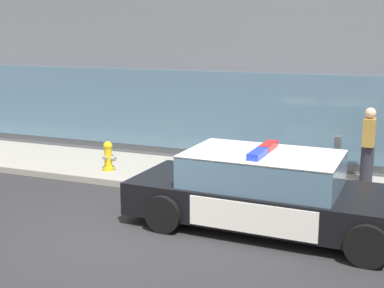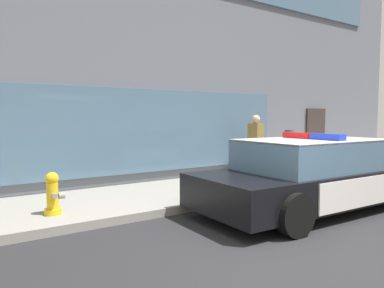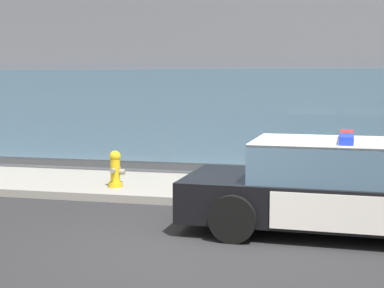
% 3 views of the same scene
% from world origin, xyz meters
% --- Properties ---
extents(ground, '(48.00, 48.00, 0.00)m').
position_xyz_m(ground, '(0.00, 0.00, 0.00)').
color(ground, '#262628').
extents(sidewalk, '(48.00, 2.64, 0.15)m').
position_xyz_m(sidewalk, '(0.00, 3.81, 0.07)').
color(sidewalk, gray).
rests_on(sidewalk, ground).
extents(storefront_building, '(20.83, 9.27, 8.12)m').
position_xyz_m(storefront_building, '(1.06, 9.77, 4.06)').
color(storefront_building, slate).
rests_on(storefront_building, ground).
extents(police_cruiser, '(5.25, 2.27, 1.49)m').
position_xyz_m(police_cruiser, '(2.27, 1.32, 0.68)').
color(police_cruiser, black).
rests_on(police_cruiser, ground).
extents(fire_hydrant, '(0.34, 0.39, 0.73)m').
position_xyz_m(fire_hydrant, '(-2.23, 3.23, 0.50)').
color(fire_hydrant, gold).
rests_on(fire_hydrant, sidewalk).
extents(pedestrian_on_sidewalk, '(0.28, 0.40, 1.71)m').
position_xyz_m(pedestrian_on_sidewalk, '(3.72, 4.49, 1.01)').
color(pedestrian_on_sidewalk, '#23232D').
rests_on(pedestrian_on_sidewalk, sidewalk).
extents(parking_meter, '(0.12, 0.18, 1.34)m').
position_xyz_m(parking_meter, '(3.23, 2.84, 1.08)').
color(parking_meter, slate).
rests_on(parking_meter, sidewalk).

